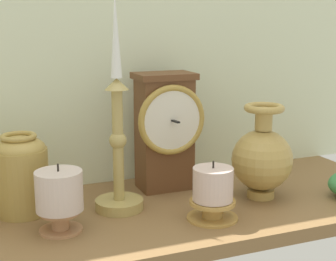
% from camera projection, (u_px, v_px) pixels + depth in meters
% --- Properties ---
extents(ground_plane, '(1.00, 0.36, 0.02)m').
position_uv_depth(ground_plane, '(155.00, 214.00, 0.91)').
color(ground_plane, brown).
extents(back_wall, '(1.20, 0.02, 0.65)m').
position_uv_depth(back_wall, '(121.00, 22.00, 1.01)').
color(back_wall, silver).
rests_on(back_wall, ground_plane).
extents(mantel_clock, '(0.13, 0.10, 0.23)m').
position_uv_depth(mantel_clock, '(165.00, 129.00, 0.99)').
color(mantel_clock, brown).
rests_on(mantel_clock, ground_plane).
extents(candlestick_tall_center, '(0.09, 0.09, 0.38)m').
position_uv_depth(candlestick_tall_center, '(118.00, 146.00, 0.88)').
color(candlestick_tall_center, tan).
rests_on(candlestick_tall_center, ground_plane).
extents(brass_vase_bulbous, '(0.11, 0.11, 0.18)m').
position_uv_depth(brass_vase_bulbous, '(262.00, 157.00, 0.95)').
color(brass_vase_bulbous, tan).
rests_on(brass_vase_bulbous, ground_plane).
extents(brass_vase_jar, '(0.09, 0.09, 0.14)m').
position_uv_depth(brass_vase_jar, '(21.00, 172.00, 0.87)').
color(brass_vase_jar, '#AF9147').
rests_on(brass_vase_jar, ground_plane).
extents(pillar_candle_front, '(0.09, 0.09, 0.10)m').
position_uv_depth(pillar_candle_front, '(213.00, 193.00, 0.85)').
color(pillar_candle_front, '#B88D44').
rests_on(pillar_candle_front, ground_plane).
extents(pillar_candle_near_clock, '(0.07, 0.07, 0.11)m').
position_uv_depth(pillar_candle_near_clock, '(59.00, 197.00, 0.80)').
color(pillar_candle_near_clock, '#AE7B52').
rests_on(pillar_candle_near_clock, ground_plane).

